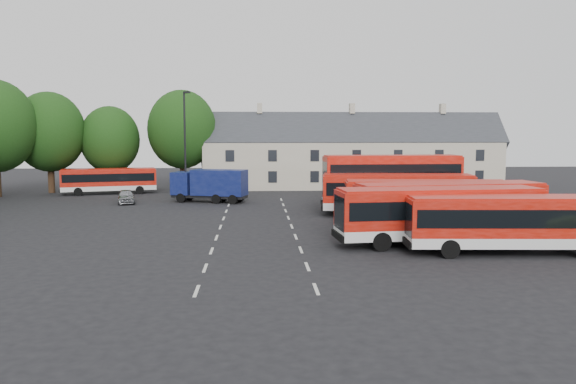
% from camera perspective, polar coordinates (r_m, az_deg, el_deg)
% --- Properties ---
extents(ground, '(140.00, 140.00, 0.00)m').
position_cam_1_polar(ground, '(37.60, -7.07, -4.06)').
color(ground, black).
rests_on(ground, ground).
extents(lane_markings, '(5.15, 33.80, 0.01)m').
position_cam_1_polar(lane_markings, '(39.49, -3.25, -3.53)').
color(lane_markings, beige).
rests_on(lane_markings, ground).
extents(treeline, '(29.92, 32.59, 12.01)m').
position_cam_1_polar(treeline, '(60.91, -25.86, 5.54)').
color(treeline, black).
rests_on(treeline, ground).
extents(terrace_houses, '(35.70, 7.13, 10.06)m').
position_cam_1_polar(terrace_houses, '(67.98, 6.45, 3.70)').
color(terrace_houses, beige).
rests_on(terrace_houses, ground).
extents(bus_row_a, '(11.33, 3.30, 3.16)m').
position_cam_1_polar(bus_row_a, '(32.61, 21.74, -2.61)').
color(bus_row_a, silver).
rests_on(bus_row_a, ground).
extents(bus_row_b, '(12.13, 3.74, 3.38)m').
position_cam_1_polar(bus_row_b, '(33.87, 15.09, -1.86)').
color(bus_row_b, silver).
rests_on(bus_row_b, ground).
extents(bus_row_c, '(12.30, 4.34, 3.40)m').
position_cam_1_polar(bus_row_c, '(37.10, 16.11, -1.19)').
color(bus_row_c, silver).
rests_on(bus_row_c, ground).
extents(bus_row_d, '(11.61, 3.74, 3.23)m').
position_cam_1_polar(bus_row_d, '(40.78, 13.88, -0.66)').
color(bus_row_d, silver).
rests_on(bus_row_d, ground).
extents(bus_row_e, '(11.96, 3.93, 3.32)m').
position_cam_1_polar(bus_row_e, '(45.27, 11.02, 0.13)').
color(bus_row_e, silver).
rests_on(bus_row_e, ground).
extents(bus_dd_south, '(11.56, 3.13, 4.70)m').
position_cam_1_polar(bus_dd_south, '(48.07, 10.50, 1.29)').
color(bus_dd_south, silver).
rests_on(bus_dd_south, ground).
extents(bus_dd_north, '(11.05, 3.23, 4.47)m').
position_cam_1_polar(bus_dd_north, '(52.29, 10.56, 1.52)').
color(bus_dd_north, silver).
rests_on(bus_dd_north, ground).
extents(bus_north, '(9.99, 4.49, 2.76)m').
position_cam_1_polar(bus_north, '(63.33, -17.71, 1.29)').
color(bus_north, silver).
rests_on(bus_north, ground).
extents(box_truck, '(7.42, 4.19, 3.10)m').
position_cam_1_polar(box_truck, '(53.69, -7.89, 0.82)').
color(box_truck, black).
rests_on(box_truck, ground).
extents(silver_car, '(2.39, 4.07, 1.30)m').
position_cam_1_polar(silver_car, '(54.66, -16.13, -0.42)').
color(silver_car, '#96989D').
rests_on(silver_car, ground).
extents(lamppost, '(0.72, 0.49, 10.49)m').
position_cam_1_polar(lamppost, '(54.87, -10.41, 4.92)').
color(lamppost, black).
rests_on(lamppost, ground).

